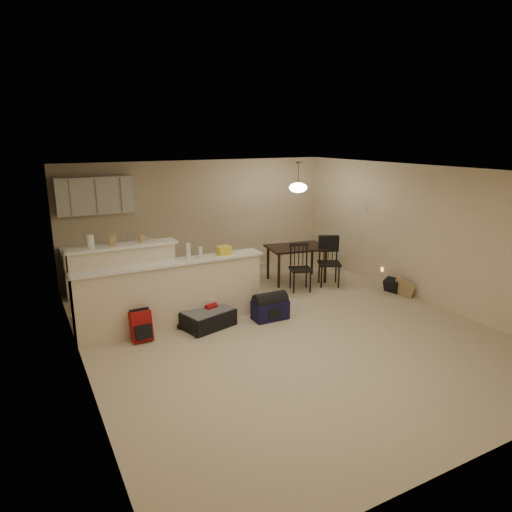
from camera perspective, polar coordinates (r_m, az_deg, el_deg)
room at (r=7.03m, az=3.40°, el=0.39°), size 7.00×7.02×2.50m
breakfast_bar at (r=7.42m, az=-12.45°, el=-4.35°), size 3.08×0.58×1.39m
upper_cabinets at (r=9.29m, az=-19.54°, el=7.17°), size 1.40×0.34×0.70m
kitchen_counter at (r=9.48m, az=-17.48°, el=-1.49°), size 1.80×0.60×0.90m
thermostat at (r=9.96m, az=13.56°, el=5.74°), size 0.02×0.12×0.12m
jar at (r=7.15m, az=-19.99°, el=1.73°), size 0.10×0.10×0.20m
cereal_box at (r=7.20m, az=-17.50°, el=1.86°), size 0.10×0.07×0.16m
small_box at (r=7.30m, az=-14.04°, el=2.11°), size 0.08×0.06×0.12m
bottle_a at (r=7.33m, az=-8.48°, el=0.59°), size 0.07×0.07×0.26m
bottle_b at (r=7.41m, az=-6.94°, el=0.48°), size 0.06×0.06×0.18m
bag_lump at (r=7.56m, az=-4.02°, el=0.70°), size 0.22×0.18×0.14m
dining_table at (r=9.62m, az=5.09°, el=0.67°), size 1.32×0.99×0.75m
pendant_lamp at (r=9.39m, az=5.28°, el=8.57°), size 0.36×0.36×0.62m
dining_chair_near at (r=9.06m, az=5.59°, el=-1.49°), size 0.51×0.50×0.93m
dining_chair_far at (r=9.45m, az=9.15°, el=-0.76°), size 0.58×0.57×0.99m
suitcase at (r=7.47m, az=-5.99°, el=-7.82°), size 0.90×0.71×0.27m
red_backpack at (r=7.14m, az=-14.16°, el=-8.49°), size 0.31×0.19×0.46m
navy_duffel at (r=7.72m, az=1.78°, el=-6.76°), size 0.59×0.33×0.32m
black_daypack at (r=9.43m, az=16.72°, el=-3.56°), size 0.28×0.34×0.26m
cardboard_sheet at (r=9.23m, az=17.98°, el=-3.82°), size 0.07×0.44×0.33m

